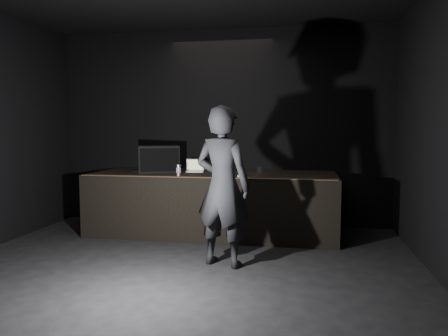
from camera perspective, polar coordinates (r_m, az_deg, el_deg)
ground at (r=4.87m, az=-8.16°, el=-15.72°), size 7.00×7.00×0.00m
room_walls at (r=4.56m, az=-8.48°, el=8.78°), size 6.10×7.10×3.52m
stage_riser at (r=7.29m, az=-1.40°, el=-4.56°), size 4.00×1.50×1.00m
riser_lip at (r=6.54m, az=-2.67°, el=-1.22°), size 3.92×0.10×0.01m
stage_monitor at (r=7.43m, az=-8.52°, el=1.18°), size 0.79×0.69×0.45m
cable at (r=7.52m, az=-8.56°, el=-0.41°), size 0.80×0.48×0.02m
laptop at (r=7.47m, az=-3.84°, el=-0.05°), size 0.34×0.32×0.21m
beer_can at (r=6.80m, az=-5.96°, el=-0.30°), size 0.07×0.07×0.18m
plastic_cup at (r=7.15m, az=4.65°, el=-0.27°), size 0.09×0.09×0.11m
wii_remote at (r=6.56m, az=2.24°, el=-1.12°), size 0.13×0.15×0.03m
person at (r=5.48m, az=-0.17°, el=-2.43°), size 0.84×0.68×2.02m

